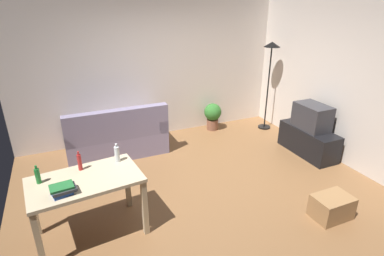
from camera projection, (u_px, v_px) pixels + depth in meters
ground_plane at (199, 188)px, 4.60m from camera, size 5.20×4.40×0.02m
wall_rear at (152, 68)px, 5.93m from camera, size 5.20×0.10×2.70m
wall_right at (345, 81)px, 5.02m from camera, size 0.10×4.40×2.70m
couch at (117, 138)px, 5.49m from camera, size 1.71×0.84×0.92m
tv_stand at (308, 141)px, 5.53m from camera, size 0.44×1.10×0.48m
tv at (312, 117)px, 5.35m from camera, size 0.41×0.60×0.44m
torchiere_lamp at (270, 62)px, 6.16m from camera, size 0.32×0.32×1.81m
desk at (86, 187)px, 3.46m from camera, size 1.27×0.83×0.76m
potted_plant at (213, 115)px, 6.51m from camera, size 0.36×0.36×0.57m
storage_box at (332, 207)px, 3.93m from camera, size 0.48×0.34×0.30m
bottle_green at (38, 176)px, 3.30m from camera, size 0.05×0.05×0.21m
bottle_red at (80, 162)px, 3.55m from camera, size 0.05×0.05×0.23m
bottle_clear at (117, 154)px, 3.74m from camera, size 0.06×0.06×0.24m
book_stack at (62, 190)px, 3.13m from camera, size 0.27×0.22×0.09m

